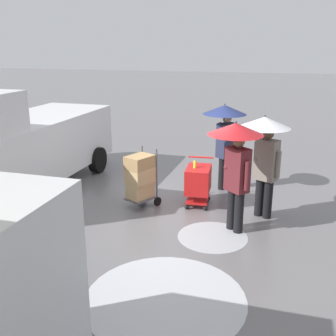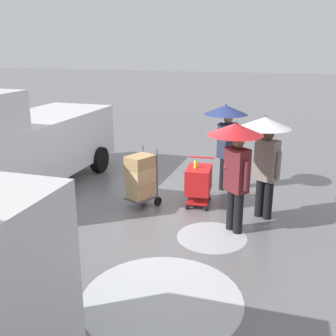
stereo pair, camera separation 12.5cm
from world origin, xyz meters
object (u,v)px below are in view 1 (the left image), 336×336
(shopping_cart_vendor, at_px, (198,181))
(cargo_van_parked_right, at_px, (24,144))
(pedestrian_pink_side, at_px, (225,127))
(pedestrian_black_side, at_px, (236,151))
(hand_dolly_boxes, at_px, (140,177))
(pedestrian_white_side, at_px, (265,143))

(shopping_cart_vendor, bearing_deg, cargo_van_parked_right, 3.47)
(shopping_cart_vendor, relative_size, pedestrian_pink_side, 0.49)
(pedestrian_pink_side, bearing_deg, pedestrian_black_side, 103.12)
(pedestrian_pink_side, bearing_deg, shopping_cart_vendor, 72.01)
(hand_dolly_boxes, bearing_deg, pedestrian_pink_side, -133.61)
(pedestrian_pink_side, relative_size, pedestrian_white_side, 1.00)
(pedestrian_black_side, relative_size, pedestrian_white_side, 1.00)
(pedestrian_black_side, bearing_deg, pedestrian_white_side, -120.70)
(hand_dolly_boxes, xyz_separation_m, pedestrian_pink_side, (-1.59, -1.67, 0.89))
(pedestrian_black_side, distance_m, pedestrian_white_side, 0.95)
(cargo_van_parked_right, bearing_deg, pedestrian_pink_side, -162.46)
(cargo_van_parked_right, relative_size, shopping_cart_vendor, 5.14)
(cargo_van_parked_right, distance_m, pedestrian_black_side, 5.22)
(hand_dolly_boxes, bearing_deg, pedestrian_black_side, 164.54)
(cargo_van_parked_right, xyz_separation_m, pedestrian_black_side, (-5.15, 0.79, 0.41))
(pedestrian_pink_side, height_order, pedestrian_white_side, same)
(pedestrian_pink_side, relative_size, pedestrian_black_side, 1.00)
(pedestrian_white_side, bearing_deg, cargo_van_parked_right, 0.22)
(shopping_cart_vendor, distance_m, hand_dolly_boxes, 1.29)
(shopping_cart_vendor, xyz_separation_m, pedestrian_white_side, (-1.40, 0.24, 1.02))
(pedestrian_white_side, bearing_deg, pedestrian_pink_side, -54.96)
(cargo_van_parked_right, relative_size, hand_dolly_boxes, 4.08)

